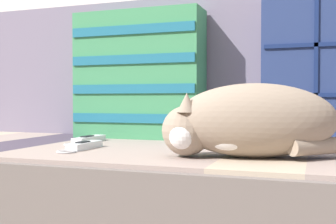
% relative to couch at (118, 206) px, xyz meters
% --- Properties ---
extents(couch, '(1.98, 0.82, 0.38)m').
position_rel_couch_xyz_m(couch, '(0.00, 0.00, 0.00)').
color(couch, '#3D3838').
rests_on(couch, ground_plane).
extents(sofa_backrest, '(1.94, 0.14, 0.50)m').
position_rel_couch_xyz_m(sofa_backrest, '(-0.00, 0.34, 0.44)').
color(sofa_backrest, slate).
rests_on(sofa_backrest, couch).
extents(throw_pillow_striped, '(0.45, 0.14, 0.44)m').
position_rel_couch_xyz_m(throw_pillow_striped, '(-0.01, 0.19, 0.41)').
color(throw_pillow_striped, '#3D8956').
rests_on(throw_pillow_striped, couch).
extents(sleeping_cat, '(0.43, 0.28, 0.17)m').
position_rel_couch_xyz_m(sleeping_cat, '(0.42, -0.19, 0.27)').
color(sleeping_cat, gray).
rests_on(sleeping_cat, couch).
extents(game_remote_near, '(0.05, 0.18, 0.02)m').
position_rel_couch_xyz_m(game_remote_near, '(-0.02, -0.17, 0.20)').
color(game_remote_near, white).
rests_on(game_remote_near, couch).
extents(game_remote_far, '(0.05, 0.20, 0.02)m').
position_rel_couch_xyz_m(game_remote_far, '(-0.10, -0.01, 0.20)').
color(game_remote_far, white).
rests_on(game_remote_far, couch).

